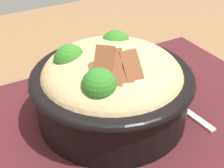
# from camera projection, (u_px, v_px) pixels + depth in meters

# --- Properties ---
(table) EXTENTS (1.39, 0.91, 0.74)m
(table) POSITION_uv_depth(u_px,v_px,m) (147.00, 141.00, 0.49)
(table) COLOR olive
(table) RESTS_ON ground_plane
(placemat) EXTENTS (0.45, 0.35, 0.00)m
(placemat) POSITION_uv_depth(u_px,v_px,m) (136.00, 123.00, 0.42)
(placemat) COLOR #47191E
(placemat) RESTS_ON table
(bowl) EXTENTS (0.24, 0.24, 0.12)m
(bowl) POSITION_uv_depth(u_px,v_px,m) (112.00, 84.00, 0.40)
(bowl) COLOR black
(bowl) RESTS_ON placemat
(fork) EXTENTS (0.02, 0.14, 0.00)m
(fork) POSITION_uv_depth(u_px,v_px,m) (173.00, 101.00, 0.45)
(fork) COLOR silver
(fork) RESTS_ON placemat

